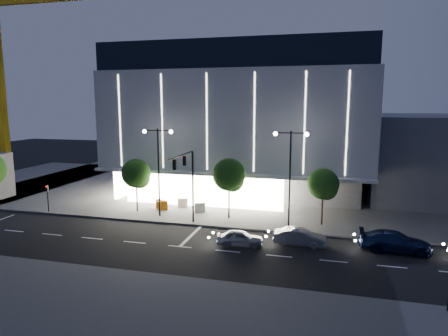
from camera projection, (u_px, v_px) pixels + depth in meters
name	position (u px, v px, depth m)	size (l,w,h in m)	color
ground	(164.00, 239.00, 34.13)	(160.00, 160.00, 0.00)	black
sidewalk_museum	(265.00, 185.00, 55.81)	(70.00, 40.00, 0.15)	#474747
sidewalk_near	(163.00, 318.00, 21.41)	(70.00, 10.00, 0.15)	#474747
museum	(249.00, 120.00, 53.22)	(30.00, 25.80, 18.00)	#4C4C51
annex_building	(432.00, 155.00, 49.83)	(16.00, 20.00, 10.00)	#4C4C51
traffic_mast	(187.00, 175.00, 36.26)	(0.33, 5.89, 7.07)	black
street_lamp_west	(158.00, 159.00, 39.65)	(3.16, 0.36, 9.00)	black
street_lamp_east	(290.00, 164.00, 36.43)	(3.16, 0.36, 9.00)	black
ped_signal_far	(48.00, 195.00, 41.83)	(0.22, 0.24, 3.00)	black
tower_crane	(2.00, 49.00, 67.70)	(32.00, 2.00, 28.50)	gold
tree_left	(136.00, 175.00, 41.66)	(3.02, 3.02, 5.72)	black
tree_mid	(229.00, 177.00, 39.15)	(3.25, 3.25, 6.15)	black
tree_right	(323.00, 186.00, 36.99)	(2.91, 2.91, 5.51)	black
car_lead	(240.00, 238.00, 32.32)	(1.52, 3.78, 1.29)	#9DA0A4
car_second	(300.00, 237.00, 32.40)	(1.47, 4.22, 1.39)	#989AA0
car_third	(395.00, 241.00, 31.12)	(2.20, 5.40, 1.57)	#111E41
barrier_a	(163.00, 206.00, 42.55)	(1.10, 0.25, 1.00)	orange
barrier_b	(183.00, 203.00, 43.72)	(1.10, 0.25, 1.00)	silver
barrier_c	(160.00, 204.00, 43.16)	(1.10, 0.25, 1.00)	#CD490B
barrier_d	(200.00, 208.00, 41.74)	(1.10, 0.25, 1.00)	beige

